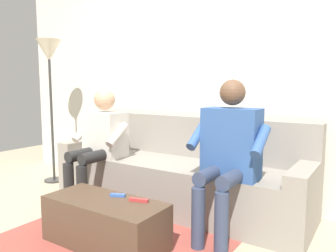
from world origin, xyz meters
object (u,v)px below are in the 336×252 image
person_right_seated (100,138)px  remote_red (139,200)px  couch (178,174)px  remote_blue (118,195)px  coffee_table (105,223)px  person_left_seated (228,149)px  floor_lamp (49,61)px

person_right_seated → remote_red: (-0.91, 0.54, -0.29)m
person_right_seated → couch: bearing=-151.8°
person_right_seated → remote_blue: bearing=142.7°
remote_red → coffee_table: bearing=9.3°
person_left_seated → floor_lamp: bearing=-5.3°
person_left_seated → remote_red: size_ratio=8.52×
person_left_seated → person_right_seated: (1.36, -0.01, -0.04)m
person_left_seated → remote_red: person_left_seated is taller
person_right_seated → remote_blue: 0.94m
couch → coffee_table: (0.00, 1.01, -0.13)m
coffee_table → floor_lamp: 2.29m
couch → floor_lamp: (1.70, 0.16, 1.15)m
coffee_table → floor_lamp: floor_lamp is taller
person_right_seated → floor_lamp: 1.31m
couch → coffee_table: 1.02m
coffee_table → remote_red: (-0.23, -0.11, 0.18)m
person_left_seated → remote_blue: 0.90m
floor_lamp → person_left_seated: bearing=174.7°
person_left_seated → remote_red: 0.77m
remote_blue → remote_red: bearing=156.5°
couch → person_left_seated: person_left_seated is taller
remote_blue → floor_lamp: floor_lamp is taller
coffee_table → remote_red: size_ratio=6.50×
remote_blue → remote_red: remote_red is taller
coffee_table → floor_lamp: (1.70, -0.86, 1.28)m
couch → person_left_seated: 0.87m
coffee_table → remote_blue: remote_blue is taller
remote_red → floor_lamp: (1.92, -0.75, 1.10)m
floor_lamp → person_right_seated: bearing=168.4°
person_left_seated → remote_blue: bearing=39.1°
remote_blue → remote_red: size_ratio=0.80×
remote_blue → coffee_table: bearing=50.9°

